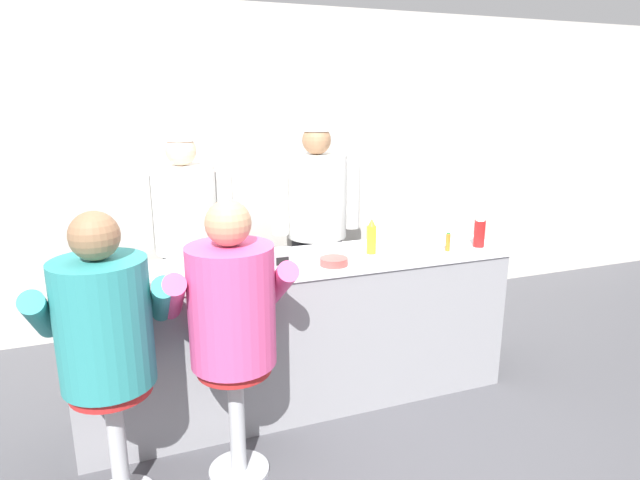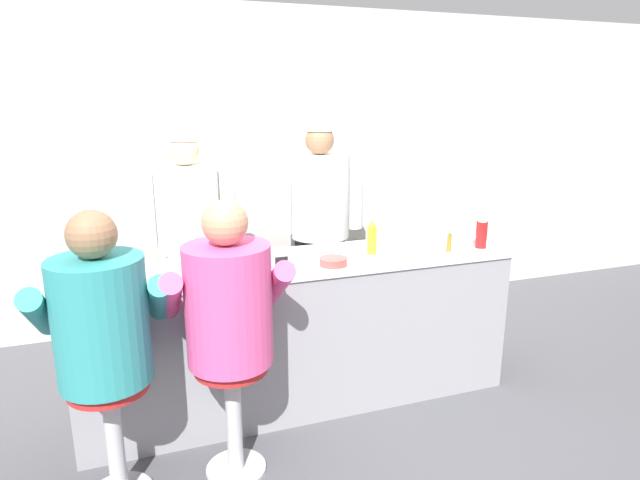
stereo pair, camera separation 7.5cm
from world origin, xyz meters
name	(u,v)px [view 1 (the left image)]	position (x,y,z in m)	size (l,w,h in m)	color
ground_plane	(318,424)	(0.00, 0.00, 0.00)	(20.00, 20.00, 0.00)	#4C4C51
wall_back	(243,169)	(0.00, 1.86, 1.35)	(10.00, 0.06, 2.70)	beige
diner_counter	(301,332)	(0.00, 0.30, 0.49)	(2.76, 0.60, 0.98)	gray
ketchup_bottle_red	(480,231)	(1.21, 0.16, 1.08)	(0.07, 0.07, 0.24)	red
mustard_bottle_yellow	(371,237)	(0.47, 0.27, 1.08)	(0.06, 0.06, 0.23)	yellow
hot_sauce_bottle_orange	(448,242)	(0.96, 0.14, 1.03)	(0.03, 0.03, 0.12)	orange
water_pitcher_clear	(376,230)	(0.59, 0.45, 1.08)	(0.15, 0.13, 0.21)	silver
breakfast_plate	(134,281)	(-0.98, 0.19, 0.99)	(0.23, 0.23, 0.05)	white
cereal_bowl	(334,261)	(0.15, 0.12, 1.00)	(0.17, 0.17, 0.05)	#B24C47
coffee_mug_white	(218,265)	(-0.52, 0.22, 1.02)	(0.14, 0.09, 0.09)	white
napkin_dispenser_chrome	(281,259)	(-0.18, 0.13, 1.04)	(0.12, 0.07, 0.13)	silver
diner_seated_teal	(105,330)	(-1.13, -0.22, 0.90)	(0.65, 0.64, 1.47)	#B2B5BA
diner_seated_pink	(231,312)	(-0.55, -0.22, 0.90)	(0.65, 0.64, 1.48)	#B2B5BA
cook_in_whites_near	(186,230)	(-0.58, 1.23, 1.00)	(0.71, 0.46, 1.82)	#232328
cook_in_whites_far	(317,216)	(0.44, 1.20, 1.03)	(0.73, 0.47, 1.88)	#232328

